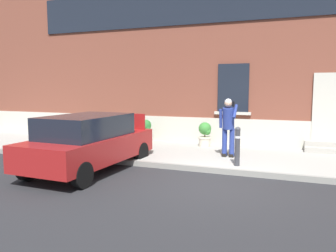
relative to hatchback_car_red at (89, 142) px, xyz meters
name	(u,v)px	position (x,y,z in m)	size (l,w,h in m)	color
ground_plane	(211,183)	(3.32, 0.01, -0.79)	(80.00, 80.00, 0.00)	#232326
sidewalk	(233,157)	(3.32, 2.81, -0.71)	(24.00, 3.60, 0.15)	#99968E
curb_edge	(220,171)	(3.32, 0.95, -0.71)	(24.00, 0.12, 0.15)	gray
building_facade	(248,46)	(3.32, 5.30, 2.94)	(24.00, 1.52, 7.50)	brown
entrance_stoop	(330,148)	(6.15, 4.34, -0.51)	(1.54, 0.64, 0.32)	#9E998E
hatchback_car_red	(89,142)	(0.00, 0.00, 0.00)	(1.91, 4.12, 1.50)	maroon
bollard_near_person	(237,145)	(3.68, 1.36, -0.08)	(0.15, 0.15, 1.04)	#333338
bollard_far_left	(95,136)	(-0.72, 1.36, -0.08)	(0.15, 0.15, 1.04)	#333338
person_on_phone	(228,124)	(3.23, 2.37, 0.36)	(0.51, 0.50, 1.75)	navy
planter_charcoal	(91,128)	(-2.57, 3.92, -0.18)	(0.44, 0.44, 0.86)	#2D2D30
planter_olive	(146,130)	(-0.22, 4.02, -0.18)	(0.44, 0.44, 0.86)	#606B38
planter_cream	(205,134)	(2.13, 3.86, -0.18)	(0.44, 0.44, 0.86)	beige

